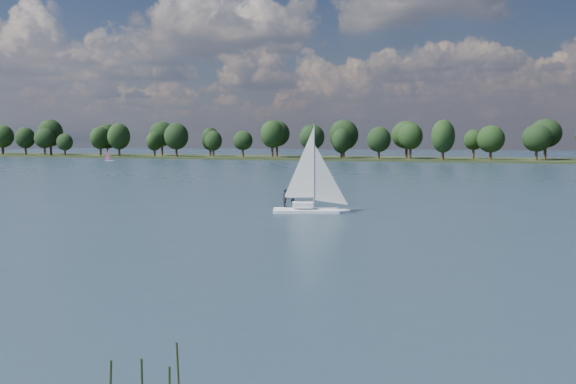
% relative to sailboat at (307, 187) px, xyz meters
% --- Properties ---
extents(ground, '(700.00, 700.00, 0.00)m').
position_rel_sailboat_xyz_m(ground, '(8.55, 60.93, -2.65)').
color(ground, '#233342').
rests_on(ground, ground).
extents(far_shore, '(660.00, 40.00, 1.50)m').
position_rel_sailboat_xyz_m(far_shore, '(8.55, 172.93, -2.65)').
color(far_shore, black).
rests_on(far_shore, ground).
extents(sailboat, '(7.47, 4.40, 9.50)m').
position_rel_sailboat_xyz_m(sailboat, '(0.00, 0.00, 0.00)').
color(sailboat, white).
rests_on(sailboat, ground).
extents(dinghy_pink, '(3.20, 2.59, 4.83)m').
position_rel_sailboat_xyz_m(dinghy_pink, '(-117.42, 125.69, -1.51)').
color(dinghy_pink, white).
rests_on(dinghy_pink, ground).
extents(pontoon, '(4.33, 2.80, 0.50)m').
position_rel_sailboat_xyz_m(pontoon, '(-190.26, 154.36, -2.65)').
color(pontoon, '#5B5E61').
rests_on(pontoon, ground).
extents(treeline, '(563.36, 73.64, 18.23)m').
position_rel_sailboat_xyz_m(treeline, '(8.93, 168.86, 5.41)').
color(treeline, black).
rests_on(treeline, ground).
extents(reeds, '(60.65, 10.21, 2.16)m').
position_rel_sailboat_xyz_m(reeds, '(8.76, -48.30, -1.78)').
color(reeds, '#283316').
rests_on(reeds, ground).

